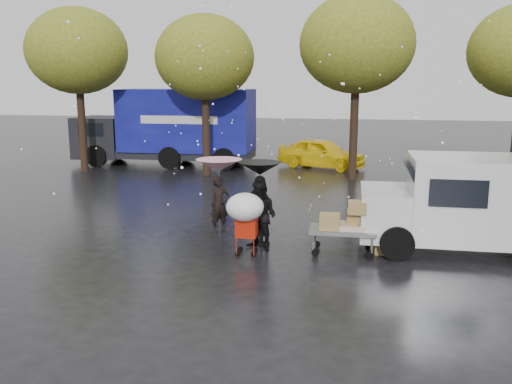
% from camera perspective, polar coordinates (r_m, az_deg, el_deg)
% --- Properties ---
extents(ground, '(90.00, 90.00, 0.00)m').
position_cam_1_polar(ground, '(12.53, -1.71, -6.43)').
color(ground, black).
rests_on(ground, ground).
extents(person_pink, '(0.64, 0.62, 1.48)m').
position_cam_1_polar(person_pink, '(14.06, -3.86, -1.31)').
color(person_pink, black).
rests_on(person_pink, ground).
extents(person_middle, '(0.98, 0.90, 1.63)m').
position_cam_1_polar(person_middle, '(12.56, 0.51, -2.51)').
color(person_middle, black).
rests_on(person_middle, ground).
extents(person_black, '(1.04, 0.94, 1.70)m').
position_cam_1_polar(person_black, '(12.86, 0.41, -2.01)').
color(person_black, black).
rests_on(person_black, ground).
extents(umbrella_pink, '(1.18, 1.18, 1.92)m').
position_cam_1_polar(umbrella_pink, '(13.87, -3.92, 2.83)').
color(umbrella_pink, '#4C4C4C').
rests_on(umbrella_pink, ground).
extents(umbrella_black, '(1.02, 1.02, 2.02)m').
position_cam_1_polar(umbrella_black, '(12.66, 0.42, 2.48)').
color(umbrella_black, '#4C4C4C').
rests_on(umbrella_black, ground).
extents(vendor_cart, '(1.52, 0.80, 1.27)m').
position_cam_1_polar(vendor_cart, '(12.45, 9.54, -3.23)').
color(vendor_cart, slate).
rests_on(vendor_cart, ground).
extents(shopping_cart, '(0.84, 0.84, 1.46)m').
position_cam_1_polar(shopping_cart, '(12.00, -1.15, -1.96)').
color(shopping_cart, red).
rests_on(shopping_cart, ground).
extents(white_van, '(4.91, 2.18, 2.20)m').
position_cam_1_polar(white_van, '(13.36, 22.26, -1.01)').
color(white_van, silver).
rests_on(white_van, ground).
extents(blue_truck, '(8.30, 2.60, 3.50)m').
position_cam_1_polar(blue_truck, '(25.58, -9.02, 6.74)').
color(blue_truck, '#0C0C61').
rests_on(blue_truck, ground).
extents(box_ground_near, '(0.49, 0.40, 0.41)m').
position_cam_1_polar(box_ground_near, '(12.79, 13.36, -5.41)').
color(box_ground_near, olive).
rests_on(box_ground_near, ground).
extents(box_ground_far, '(0.53, 0.48, 0.34)m').
position_cam_1_polar(box_ground_far, '(13.49, 13.01, -4.65)').
color(box_ground_far, olive).
rests_on(box_ground_far, ground).
extents(yellow_taxi, '(4.26, 2.98, 1.35)m').
position_cam_1_polar(yellow_taxi, '(24.64, 6.92, 4.08)').
color(yellow_taxi, yellow).
rests_on(yellow_taxi, ground).
extents(tree_row, '(21.60, 4.40, 7.12)m').
position_cam_1_polar(tree_row, '(21.88, 2.51, 14.62)').
color(tree_row, black).
rests_on(tree_row, ground).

